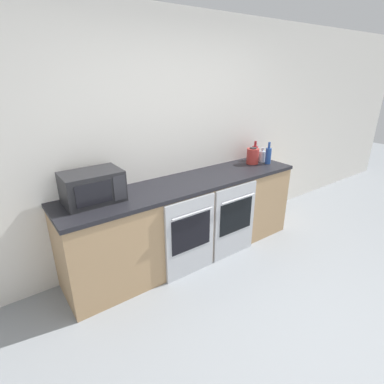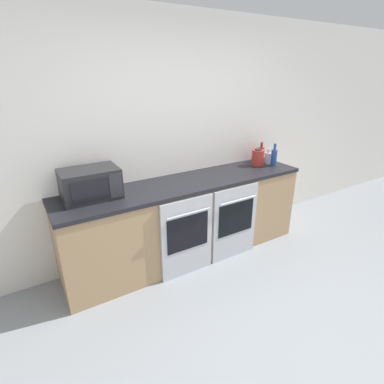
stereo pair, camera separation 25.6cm
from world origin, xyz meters
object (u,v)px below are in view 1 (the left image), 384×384
bottle_red (255,152)px  kettle (253,156)px  microwave (92,187)px  bottle_clear (262,156)px  oven_right (235,221)px  oven_left (191,237)px  bottle_blue (268,155)px

bottle_red → kettle: bearing=-144.9°
microwave → bottle_clear: size_ratio=2.69×
kettle → oven_right: bearing=-149.1°
microwave → kettle: microwave is taller
oven_right → kettle: 0.94m
oven_right → kettle: size_ratio=4.18×
oven_right → kettle: kettle is taller
oven_right → bottle_clear: bottle_clear is taller
oven_left → bottle_blue: bottle_blue is taller
oven_left → microwave: bearing=153.8°
bottle_red → bottle_clear: bottle_red is taller
oven_right → microwave: microwave is taller
bottle_red → microwave: bearing=-177.4°
bottle_blue → kettle: size_ratio=1.35×
oven_left → bottle_clear: bearing=14.4°
bottle_clear → bottle_blue: 0.11m
bottle_blue → bottle_clear: bearing=88.2°
bottle_clear → kettle: (-0.16, 0.02, 0.02)m
oven_right → bottle_blue: 1.01m
oven_right → bottle_red: bearing=31.8°
oven_left → oven_right: (0.62, 0.00, 0.00)m
bottle_blue → oven_left: bearing=-169.5°
microwave → kettle: size_ratio=2.51×
oven_left → kettle: size_ratio=4.18×
bottle_clear → kettle: kettle is taller
oven_left → microwave: (-0.80, 0.39, 0.61)m
microwave → bottle_clear: (2.21, -0.03, -0.07)m
microwave → bottle_red: microwave is taller
oven_right → bottle_blue: (0.79, 0.26, 0.58)m
bottle_clear → kettle: bearing=173.0°
oven_left → microwave: 1.08m
oven_right → microwave: size_ratio=1.67×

